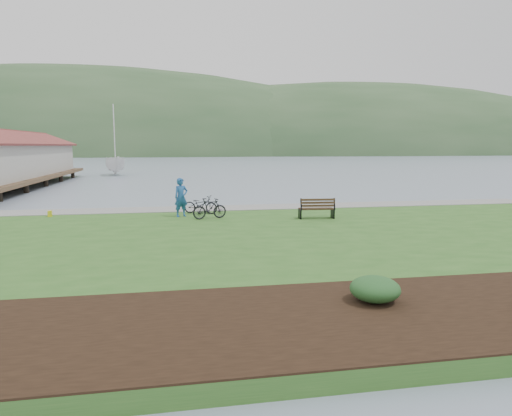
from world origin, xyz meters
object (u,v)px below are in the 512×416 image
Objects in this scene: bicycle_a at (201,205)px; sailboat at (116,175)px; park_bench at (317,208)px; person at (181,194)px.

bicycle_a is 0.06× the size of sailboat.
park_bench is 6.02m from bicycle_a.
bicycle_a is 40.17m from sailboat.
bicycle_a is (-5.40, 2.65, -0.04)m from park_bench.
sailboat is (-14.25, 41.82, -0.91)m from park_bench.
park_bench is 0.77× the size of person.
sailboat reaches higher than park_bench.
bicycle_a is at bearing 158.39° from park_bench.
sailboat is (-7.85, 39.98, -1.52)m from person.
park_bench is 44.19m from sailboat.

